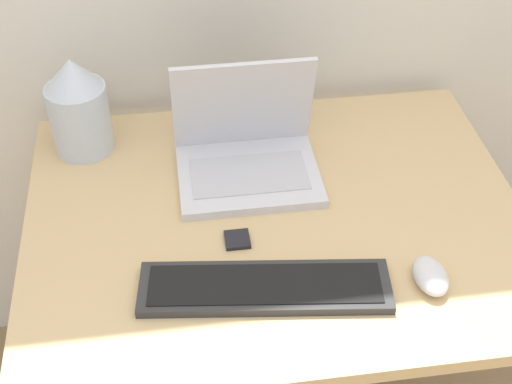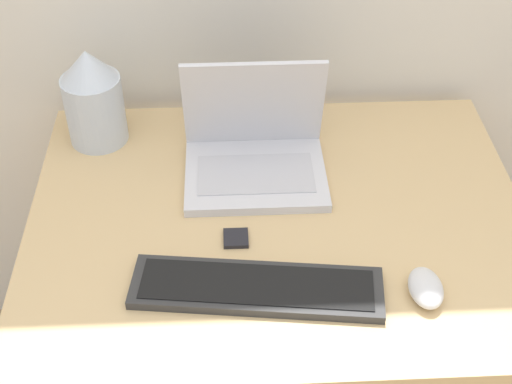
{
  "view_description": "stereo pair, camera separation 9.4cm",
  "coord_description": "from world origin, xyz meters",
  "px_view_note": "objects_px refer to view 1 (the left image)",
  "views": [
    {
      "loc": [
        -0.19,
        -0.65,
        1.77
      ],
      "look_at": [
        -0.05,
        0.36,
        0.88
      ],
      "focal_mm": 50.0,
      "sensor_mm": 36.0,
      "label": 1
    },
    {
      "loc": [
        -0.1,
        -0.66,
        1.77
      ],
      "look_at": [
        -0.05,
        0.36,
        0.88
      ],
      "focal_mm": 50.0,
      "sensor_mm": 36.0,
      "label": 2
    }
  ],
  "objects_px": {
    "keyboard": "(265,287)",
    "mouse": "(431,276)",
    "mp3_player": "(237,240)",
    "laptop": "(247,150)",
    "vase": "(78,106)"
  },
  "relations": [
    {
      "from": "keyboard",
      "to": "mouse",
      "type": "height_order",
      "value": "mouse"
    },
    {
      "from": "mp3_player",
      "to": "mouse",
      "type": "bearing_deg",
      "value": -25.0
    },
    {
      "from": "laptop",
      "to": "keyboard",
      "type": "xyz_separation_m",
      "value": [
        -0.01,
        -0.35,
        -0.04
      ]
    },
    {
      "from": "laptop",
      "to": "mp3_player",
      "type": "distance_m",
      "value": 0.23
    },
    {
      "from": "mouse",
      "to": "vase",
      "type": "height_order",
      "value": "vase"
    },
    {
      "from": "vase",
      "to": "laptop",
      "type": "bearing_deg",
      "value": -20.34
    },
    {
      "from": "mouse",
      "to": "mp3_player",
      "type": "xyz_separation_m",
      "value": [
        -0.34,
        0.16,
        -0.01
      ]
    },
    {
      "from": "keyboard",
      "to": "mp3_player",
      "type": "bearing_deg",
      "value": 104.31
    },
    {
      "from": "vase",
      "to": "mp3_player",
      "type": "relative_size",
      "value": 4.58
    },
    {
      "from": "laptop",
      "to": "mp3_player",
      "type": "relative_size",
      "value": 6.02
    },
    {
      "from": "laptop",
      "to": "mouse",
      "type": "distance_m",
      "value": 0.48
    },
    {
      "from": "keyboard",
      "to": "laptop",
      "type": "bearing_deg",
      "value": 87.91
    },
    {
      "from": "keyboard",
      "to": "mp3_player",
      "type": "distance_m",
      "value": 0.14
    },
    {
      "from": "vase",
      "to": "mp3_player",
      "type": "height_order",
      "value": "vase"
    },
    {
      "from": "keyboard",
      "to": "vase",
      "type": "bearing_deg",
      "value": 125.14
    }
  ]
}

